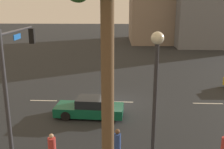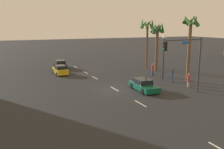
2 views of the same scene
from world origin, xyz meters
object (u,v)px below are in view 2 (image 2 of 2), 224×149
Objects in this scene: traffic_signal at (188,56)px; pedestrian_0 at (153,69)px; car_2 at (60,65)px; pedestrian_1 at (189,80)px; palm_tree_0 at (147,30)px; palm_tree_1 at (190,33)px; streetlamp at (164,49)px; car_0 at (143,85)px; palm_tree_2 at (157,35)px; car_1 at (60,70)px; pedestrian_2 at (172,75)px.

traffic_signal is 3.39× the size of pedestrian_0.
car_2 is 0.67× the size of traffic_signal.
traffic_signal reaches higher than pedestrian_1.
palm_tree_0 is 11.80m from palm_tree_1.
palm_tree_1 reaches higher than palm_tree_0.
palm_tree_1 is at bearing 140.86° from pedestrian_1.
palm_tree_1 reaches higher than streetlamp.
palm_tree_0 is at bearing 168.85° from pedestrian_1.
palm_tree_0 is (-9.83, 3.39, 2.45)m from streetlamp.
car_0 is 14.54m from palm_tree_2.
pedestrian_1 is at bearing 6.55° from streetlamp.
streetlamp is at bearing 50.72° from car_1.
palm_tree_2 reaches higher than car_2.
pedestrian_1 is at bearing -11.15° from palm_tree_0.
car_0 is 9.00m from pedestrian_0.
palm_tree_1 reaches higher than traffic_signal.
palm_tree_0 reaches higher than traffic_signal.
car_2 is 23.15m from palm_tree_1.
car_1 is (-13.79, -6.95, 0.04)m from car_0.
car_0 is 2.52× the size of pedestrian_0.
palm_tree_0 is at bearing 155.74° from pedestrian_0.
pedestrian_2 is (1.66, 0.32, -3.35)m from streetlamp.
palm_tree_2 is (-8.56, 0.63, -0.71)m from palm_tree_1.
car_1 is at bearing -129.28° from streetlamp.
traffic_signal reaches higher than pedestrian_2.
pedestrian_2 is (-5.34, 2.20, -3.30)m from traffic_signal.
streetlamp is 7.58m from palm_tree_2.
palm_tree_2 is at bearing 158.94° from traffic_signal.
pedestrian_0 is 0.23× the size of palm_tree_2.
streetlamp is 0.70× the size of palm_tree_0.
palm_tree_2 is (-6.61, 3.37, 1.57)m from streetlamp.
car_2 is 17.88m from palm_tree_2.
traffic_signal is (17.12, 10.50, 3.67)m from car_1.
traffic_signal is at bearing -45.74° from pedestrian_1.
palm_tree_2 is at bearing 139.00° from pedestrian_0.
pedestrian_0 is 0.97× the size of pedestrian_2.
pedestrian_1 is 0.21× the size of palm_tree_2.
car_1 is 0.67× the size of traffic_signal.
traffic_signal is 3.31× the size of pedestrian_2.
pedestrian_2 is (17.21, 11.51, 0.37)m from car_2.
car_2 is at bearing -121.56° from palm_tree_2.
palm_tree_1 reaches higher than pedestrian_0.
car_2 is at bearing -157.55° from traffic_signal.
palm_tree_0 is (-16.83, 5.26, 2.51)m from traffic_signal.
pedestrian_2 is 0.21× the size of palm_tree_1.
palm_tree_2 is at bearing 165.88° from pedestrian_1.
car_0 is at bearing -133.13° from traffic_signal.
pedestrian_0 reaches higher than car_1.
pedestrian_1 is (4.65, 0.53, -3.49)m from streetlamp.
palm_tree_2 is at bearing -0.38° from palm_tree_0.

